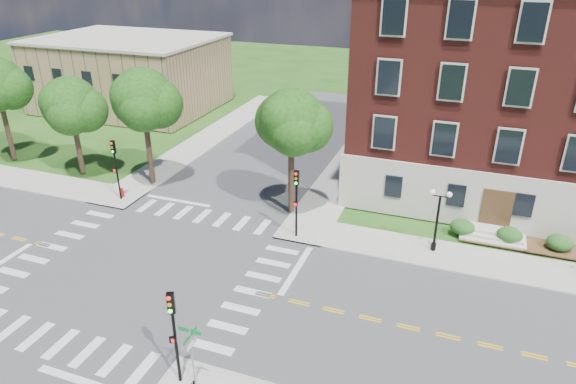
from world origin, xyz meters
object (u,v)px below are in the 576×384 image
(street_sign_pole, at_px, (191,346))
(traffic_signal_nw, at_px, (115,162))
(traffic_signal_ne, at_px, (296,195))
(fire_hydrant, at_px, (122,193))
(traffic_signal_se, at_px, (174,327))
(twin_lamp_west, at_px, (438,217))

(street_sign_pole, bearing_deg, traffic_signal_nw, 135.44)
(traffic_signal_nw, distance_m, street_sign_pole, 20.83)
(traffic_signal_nw, relative_size, street_sign_pole, 1.55)
(traffic_signal_ne, xyz_separation_m, fire_hydrant, (-14.85, 1.08, -2.72))
(traffic_signal_se, height_order, street_sign_pole, traffic_signal_se)
(traffic_signal_ne, height_order, twin_lamp_west, traffic_signal_ne)
(traffic_signal_se, bearing_deg, traffic_signal_ne, 87.46)
(traffic_signal_ne, relative_size, fire_hydrant, 6.40)
(fire_hydrant, bearing_deg, traffic_signal_se, -46.67)
(traffic_signal_nw, relative_size, twin_lamp_west, 1.13)
(traffic_signal_se, relative_size, traffic_signal_ne, 1.00)
(traffic_signal_se, height_order, traffic_signal_ne, same)
(street_sign_pole, bearing_deg, traffic_signal_ne, 90.47)
(traffic_signal_nw, distance_m, twin_lamp_west, 23.65)
(traffic_signal_ne, distance_m, traffic_signal_nw, 14.73)
(traffic_signal_se, xyz_separation_m, fire_hydrant, (-14.23, 15.09, -2.72))
(traffic_signal_ne, xyz_separation_m, street_sign_pole, (0.11, -13.93, -0.88))
(fire_hydrant, bearing_deg, traffic_signal_nw, -71.07)
(traffic_signal_se, distance_m, fire_hydrant, 20.92)
(traffic_signal_se, distance_m, traffic_signal_ne, 14.02)
(traffic_signal_se, xyz_separation_m, traffic_signal_nw, (-14.09, 14.67, 0.00))
(traffic_signal_ne, bearing_deg, traffic_signal_nw, 177.40)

